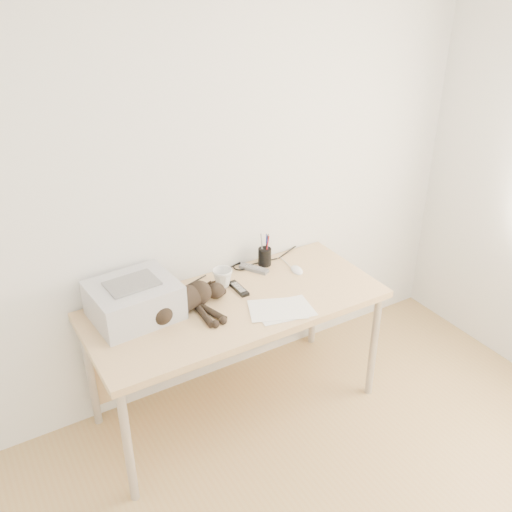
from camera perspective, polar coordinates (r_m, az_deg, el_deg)
wall_back at (r=3.09m, az=-5.48°, el=7.35°), size 3.50×0.00×3.50m
desk at (r=3.19m, az=-2.75°, el=-5.88°), size 1.60×0.70×0.74m
printer at (r=2.95m, az=-12.11°, el=-4.32°), size 0.44×0.39×0.20m
papers at (r=2.99m, az=2.50°, el=-5.37°), size 0.37×0.30×0.01m
cat at (r=2.95m, az=-7.74°, el=-4.75°), size 0.64×0.30×0.14m
mug at (r=3.17m, az=-3.36°, el=-2.20°), size 0.16×0.16×0.10m
pen_cup at (r=3.37m, az=0.87°, el=-0.03°), size 0.08×0.08×0.20m
remote_grey at (r=3.34m, az=-0.22°, el=-1.28°), size 0.13×0.18×0.02m
remote_black at (r=3.15m, az=-1.76°, el=-3.28°), size 0.05×0.17×0.02m
mouse at (r=3.33m, az=4.10°, el=-1.24°), size 0.08×0.12×0.04m
cable_tangle at (r=3.29m, az=-4.66°, el=-1.97°), size 1.36×0.08×0.01m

